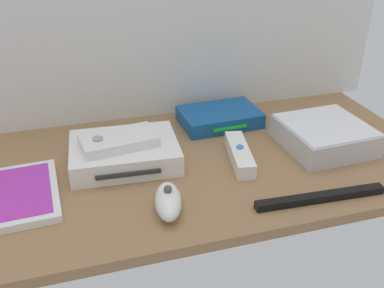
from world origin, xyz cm
name	(u,v)px	position (x,y,z in cm)	size (l,w,h in cm)	color
ground_plane	(192,166)	(0.00, 0.00, -1.00)	(100.00, 48.00, 2.00)	#936D47
game_console	(125,153)	(-12.96, 3.52, 2.20)	(21.96, 17.50, 4.40)	white
mini_computer	(324,135)	(28.74, -1.75, 2.64)	(17.78, 17.78, 5.30)	silver
game_case	(18,195)	(-32.89, -3.57, 0.76)	(14.58, 19.69, 1.56)	white
network_router	(220,117)	(11.11, 14.86, 1.70)	(18.58, 13.04, 3.40)	#145193
remote_wand	(240,154)	(9.23, -2.45, 1.51)	(6.26, 15.21, 3.40)	white
remote_nunchuk	(168,201)	(-8.40, -14.49, 2.04)	(6.26, 10.66, 5.10)	white
remote_classic_pad	(119,140)	(-13.94, 2.95, 5.41)	(15.29, 9.75, 2.40)	white
sensor_bar	(321,197)	(17.78, -19.11, 0.70)	(24.00, 1.80, 1.40)	black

